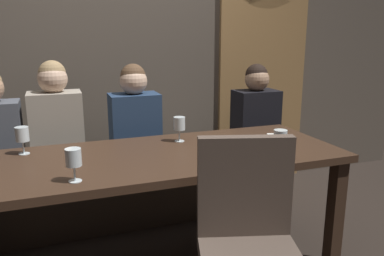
# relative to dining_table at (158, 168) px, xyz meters

# --- Properties ---
(back_wall_tiled) EXTENTS (6.00, 0.12, 3.00)m
(back_wall_tiled) POSITION_rel_dining_table_xyz_m (0.00, 1.22, 0.85)
(back_wall_tiled) COLOR brown
(back_wall_tiled) RESTS_ON ground
(arched_door) EXTENTS (0.90, 0.05, 2.55)m
(arched_door) POSITION_rel_dining_table_xyz_m (1.35, 1.15, 0.71)
(arched_door) COLOR olive
(arched_door) RESTS_ON ground
(dining_table) EXTENTS (2.20, 0.84, 0.74)m
(dining_table) POSITION_rel_dining_table_xyz_m (0.00, 0.00, 0.00)
(dining_table) COLOR #342217
(dining_table) RESTS_ON ground
(banquette_bench) EXTENTS (2.50, 0.44, 0.45)m
(banquette_bench) POSITION_rel_dining_table_xyz_m (0.00, 0.70, -0.42)
(banquette_bench) COLOR #40352A
(banquette_bench) RESTS_ON ground
(chair_near_side) EXTENTS (0.55, 0.55, 0.98)m
(chair_near_side) POSITION_rel_dining_table_xyz_m (0.22, -0.72, -0.09)
(chair_near_side) COLOR #3D281C
(chair_near_side) RESTS_ON ground
(diner_bearded) EXTENTS (0.36, 0.24, 0.80)m
(diner_bearded) POSITION_rel_dining_table_xyz_m (-0.55, 0.72, 0.18)
(diner_bearded) COLOR #9E9384
(diner_bearded) RESTS_ON banquette_bench
(diner_far_end) EXTENTS (0.36, 0.24, 0.77)m
(diner_far_end) POSITION_rel_dining_table_xyz_m (0.01, 0.67, 0.16)
(diner_far_end) COLOR navy
(diner_far_end) RESTS_ON banquette_bench
(diner_near_end) EXTENTS (0.36, 0.24, 0.74)m
(diner_near_end) POSITION_rel_dining_table_xyz_m (1.04, 0.70, 0.15)
(diner_near_end) COLOR black
(diner_near_end) RESTS_ON banquette_bench
(wine_glass_far_left) EXTENTS (0.08, 0.08, 0.16)m
(wine_glass_far_left) POSITION_rel_dining_table_xyz_m (0.63, -0.31, 0.20)
(wine_glass_far_left) COLOR silver
(wine_glass_far_left) RESTS_ON dining_table
(wine_glass_near_right) EXTENTS (0.08, 0.08, 0.16)m
(wine_glass_near_right) POSITION_rel_dining_table_xyz_m (0.21, 0.22, 0.20)
(wine_glass_near_right) COLOR silver
(wine_glass_near_right) RESTS_ON dining_table
(wine_glass_end_right) EXTENTS (0.08, 0.08, 0.16)m
(wine_glass_end_right) POSITION_rel_dining_table_xyz_m (-0.49, -0.28, 0.20)
(wine_glass_end_right) COLOR silver
(wine_glass_end_right) RESTS_ON dining_table
(wine_glass_far_right) EXTENTS (0.08, 0.08, 0.16)m
(wine_glass_far_right) POSITION_rel_dining_table_xyz_m (-0.74, 0.27, 0.20)
(wine_glass_far_right) COLOR silver
(wine_glass_far_right) RESTS_ON dining_table
(folded_napkin) EXTENTS (0.14, 0.13, 0.01)m
(folded_napkin) POSITION_rel_dining_table_xyz_m (0.88, 0.12, 0.09)
(folded_napkin) COLOR silver
(folded_napkin) RESTS_ON dining_table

